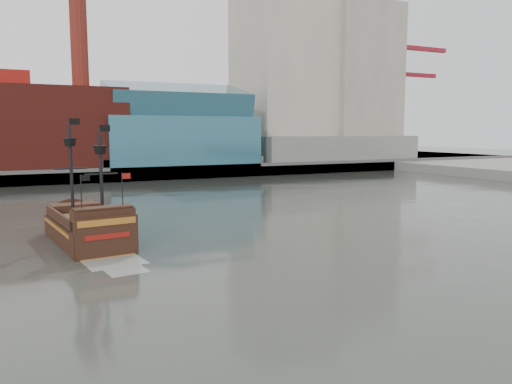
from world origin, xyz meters
TOP-DOWN VIEW (x-y plane):
  - ground at (0.00, 0.00)m, footprint 400.00×400.00m
  - promenade_far at (0.00, 92.00)m, footprint 220.00×60.00m
  - seawall at (0.00, 62.50)m, footprint 220.00×1.00m
  - skyline at (5.21, 84.56)m, footprint 149.00×45.00m
  - crane_a at (78.63, 82.00)m, footprint 22.50×4.00m
  - crane_b at (88.23, 92.00)m, footprint 19.10×4.00m
  - pirate_ship at (-15.10, 13.06)m, footprint 6.06×15.05m

SIDE VIEW (x-z plane):
  - ground at x=0.00m, z-range 0.00..0.00m
  - pirate_ship at x=-15.10m, z-range -4.48..6.47m
  - promenade_far at x=0.00m, z-range 0.00..2.00m
  - seawall at x=0.00m, z-range 0.00..2.60m
  - crane_b at x=88.23m, z-range 2.45..28.70m
  - crane_a at x=78.63m, z-range 2.99..35.24m
  - skyline at x=5.21m, z-range -6.45..55.55m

